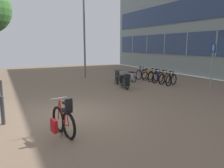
{
  "coord_description": "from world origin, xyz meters",
  "views": [
    {
      "loc": [
        -2.01,
        -7.67,
        2.47
      ],
      "look_at": [
        2.02,
        0.27,
        0.92
      ],
      "focal_mm": 35.45,
      "sensor_mm": 36.0,
      "label": 1
    }
  ],
  "objects": [
    {
      "name": "bollard_near",
      "position": [
        -2.05,
        -0.11,
        0.46
      ],
      "size": [
        0.12,
        0.12,
        0.91
      ],
      "color": "#38383D",
      "rests_on": "ground"
    },
    {
      "name": "lamp_post",
      "position": [
        3.88,
        8.59,
        3.53
      ],
      "size": [
        0.2,
        0.52,
        6.41
      ],
      "color": "slate",
      "rests_on": "ground"
    },
    {
      "name": "bicycle_rack_04",
      "position": [
        7.52,
        5.35,
        0.33
      ],
      "size": [
        1.24,
        0.48,
        0.92
      ],
      "color": "black",
      "rests_on": "ground"
    },
    {
      "name": "scooter_far",
      "position": [
        6.02,
        5.4,
        0.38
      ],
      "size": [
        0.54,
        1.68,
        0.76
      ],
      "color": "black",
      "rests_on": "ground"
    },
    {
      "name": "bicycle_foreground",
      "position": [
        -0.57,
        -1.82,
        0.41
      ],
      "size": [
        0.61,
        1.44,
        1.14
      ],
      "color": "black",
      "rests_on": "ground"
    },
    {
      "name": "bicycle_rack_03",
      "position": [
        7.56,
        4.74,
        0.35
      ],
      "size": [
        1.31,
        0.54,
        0.99
      ],
      "color": "black",
      "rests_on": "ground"
    },
    {
      "name": "ground",
      "position": [
        1.43,
        0.0,
        -0.02
      ],
      "size": [
        21.0,
        40.0,
        0.13
      ],
      "color": "black"
    },
    {
      "name": "bollard_far",
      "position": [
        -2.05,
        3.72,
        0.44
      ],
      "size": [
        0.12,
        0.12,
        0.88
      ],
      "color": "#38383D",
      "rests_on": "ground"
    },
    {
      "name": "bicycle_rack_05",
      "position": [
        7.39,
        5.96,
        0.36
      ],
      "size": [
        1.36,
        0.54,
        1.02
      ],
      "color": "black",
      "rests_on": "ground"
    },
    {
      "name": "parking_sign",
      "position": [
        8.99,
        1.14,
        1.58
      ],
      "size": [
        0.4,
        0.07,
        2.57
      ],
      "color": "gray",
      "rests_on": "ground"
    },
    {
      "name": "bicycle_rack_00",
      "position": [
        7.56,
        2.93,
        0.35
      ],
      "size": [
        1.31,
        0.57,
        0.99
      ],
      "color": "black",
      "rests_on": "ground"
    },
    {
      "name": "scooter_near",
      "position": [
        4.42,
        3.27,
        0.41
      ],
      "size": [
        0.73,
        1.62,
        0.92
      ],
      "color": "black",
      "rests_on": "ground"
    },
    {
      "name": "bicycle_rack_01",
      "position": [
        7.54,
        3.53,
        0.35
      ],
      "size": [
        1.33,
        0.51,
        0.99
      ],
      "color": "black",
      "rests_on": "ground"
    },
    {
      "name": "scooter_mid",
      "position": [
        4.89,
        5.15,
        0.39
      ],
      "size": [
        0.95,
        1.61,
        0.84
      ],
      "color": "black",
      "rests_on": "ground"
    },
    {
      "name": "bicycle_rack_02",
      "position": [
        7.47,
        4.14,
        0.35
      ],
      "size": [
        1.35,
        0.55,
        1.01
      ],
      "color": "black",
      "rests_on": "ground"
    }
  ]
}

